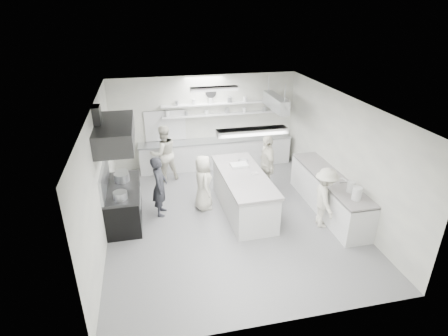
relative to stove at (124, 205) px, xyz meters
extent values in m
cube|color=gray|center=(2.60, -0.40, -0.46)|extent=(6.00, 7.00, 0.02)
cube|color=silver|center=(2.60, -0.40, 2.56)|extent=(6.00, 7.00, 0.02)
cube|color=silver|center=(2.60, 3.10, 1.05)|extent=(6.00, 0.04, 3.00)
cube|color=silver|center=(2.60, -3.90, 1.05)|extent=(6.00, 0.04, 3.00)
cube|color=silver|center=(-0.40, -0.40, 1.05)|extent=(0.04, 7.00, 3.00)
cube|color=silver|center=(5.60, -0.40, 1.05)|extent=(0.04, 7.00, 3.00)
cube|color=black|center=(0.00, 0.00, 0.00)|extent=(0.80, 1.80, 0.90)
cube|color=#2E2F2F|center=(0.00, 0.00, 1.90)|extent=(0.85, 2.00, 0.50)
cube|color=silver|center=(2.90, 2.80, 0.01)|extent=(5.00, 0.60, 0.92)
cube|color=silver|center=(3.30, 2.97, 1.30)|extent=(4.20, 0.26, 0.04)
cube|color=silver|center=(3.30, 2.97, 1.65)|extent=(4.20, 0.26, 0.04)
cube|color=black|center=(1.30, 3.08, 1.00)|extent=(1.30, 0.04, 1.00)
cylinder|color=white|center=(2.80, 3.06, 2.00)|extent=(0.32, 0.05, 0.32)
cube|color=silver|center=(5.25, -0.60, 0.02)|extent=(0.74, 3.30, 0.94)
cube|color=#B1B4B9|center=(4.60, 2.00, 1.85)|extent=(0.30, 1.60, 0.40)
cube|color=silver|center=(2.60, -2.20, 2.49)|extent=(1.30, 0.25, 0.10)
cube|color=silver|center=(2.60, 1.40, 2.49)|extent=(1.30, 0.25, 0.10)
cube|color=silver|center=(3.05, -0.14, 0.05)|extent=(1.09, 2.75, 1.00)
cylinder|color=#B1B4B9|center=(0.00, 0.34, 0.59)|extent=(0.38, 0.38, 0.25)
imported|color=#2B2C33|center=(0.91, 0.14, 0.35)|extent=(0.49, 0.65, 1.61)
imported|color=beige|center=(1.15, 2.13, 0.43)|extent=(1.01, 0.89, 1.76)
imported|color=beige|center=(2.05, 0.20, 0.31)|extent=(0.51, 0.76, 1.51)
imported|color=beige|center=(3.95, 0.69, 0.43)|extent=(0.46, 1.04, 1.75)
imported|color=beige|center=(4.78, -1.26, 0.32)|extent=(0.74, 1.08, 1.54)
imported|color=#B1B4B9|center=(3.25, 0.65, 0.59)|extent=(0.36, 0.36, 0.07)
imported|color=silver|center=(3.32, -0.15, 0.59)|extent=(0.26, 0.26, 0.07)
imported|color=silver|center=(5.39, -0.87, 0.52)|extent=(0.27, 0.27, 0.06)
camera|label=1|loc=(0.78, -8.15, 4.63)|focal=28.93mm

